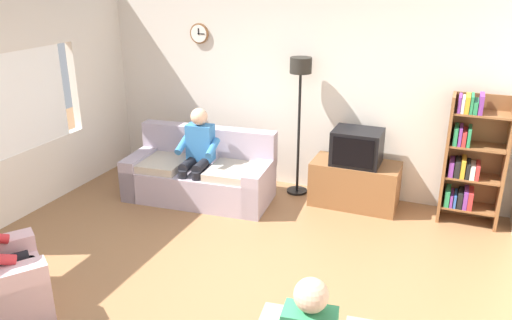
{
  "coord_description": "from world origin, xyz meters",
  "views": [
    {
      "loc": [
        2.04,
        -3.83,
        2.88
      ],
      "look_at": [
        0.15,
        0.77,
        1.02
      ],
      "focal_mm": 35.76,
      "sensor_mm": 36.0,
      "label": 1
    }
  ],
  "objects_px": {
    "bookshelf": "(471,159)",
    "tv_stand": "(355,184)",
    "tv": "(357,147)",
    "person_on_couch": "(197,151)",
    "floor_lamp": "(300,89)",
    "couch": "(200,175)"
  },
  "relations": [
    {
      "from": "tv_stand",
      "to": "tv",
      "type": "distance_m",
      "value": 0.51
    },
    {
      "from": "bookshelf",
      "to": "tv_stand",
      "type": "bearing_deg",
      "value": -177.1
    },
    {
      "from": "bookshelf",
      "to": "person_on_couch",
      "type": "xyz_separation_m",
      "value": [
        -3.24,
        -0.73,
        -0.1
      ]
    },
    {
      "from": "tv",
      "to": "person_on_couch",
      "type": "relative_size",
      "value": 0.48
    },
    {
      "from": "floor_lamp",
      "to": "tv",
      "type": "bearing_deg",
      "value": -8.7
    },
    {
      "from": "couch",
      "to": "tv_stand",
      "type": "height_order",
      "value": "couch"
    },
    {
      "from": "tv",
      "to": "floor_lamp",
      "type": "distance_m",
      "value": 1.04
    },
    {
      "from": "tv",
      "to": "couch",
      "type": "bearing_deg",
      "value": -164.86
    },
    {
      "from": "couch",
      "to": "tv_stand",
      "type": "xyz_separation_m",
      "value": [
        1.95,
        0.55,
        -0.02
      ]
    },
    {
      "from": "floor_lamp",
      "to": "person_on_couch",
      "type": "xyz_separation_m",
      "value": [
        -1.12,
        -0.76,
        -0.75
      ]
    },
    {
      "from": "tv_stand",
      "to": "tv",
      "type": "height_order",
      "value": "tv"
    },
    {
      "from": "tv_stand",
      "to": "floor_lamp",
      "type": "xyz_separation_m",
      "value": [
        -0.81,
        0.1,
        1.16
      ]
    },
    {
      "from": "tv_stand",
      "to": "tv",
      "type": "relative_size",
      "value": 1.83
    },
    {
      "from": "tv_stand",
      "to": "floor_lamp",
      "type": "height_order",
      "value": "floor_lamp"
    },
    {
      "from": "couch",
      "to": "tv_stand",
      "type": "relative_size",
      "value": 1.79
    },
    {
      "from": "tv_stand",
      "to": "tv",
      "type": "bearing_deg",
      "value": -90.0
    },
    {
      "from": "tv_stand",
      "to": "floor_lamp",
      "type": "distance_m",
      "value": 1.42
    },
    {
      "from": "tv_stand",
      "to": "person_on_couch",
      "type": "relative_size",
      "value": 0.89
    },
    {
      "from": "tv_stand",
      "to": "bookshelf",
      "type": "relative_size",
      "value": 0.7
    },
    {
      "from": "tv",
      "to": "bookshelf",
      "type": "distance_m",
      "value": 1.33
    },
    {
      "from": "tv_stand",
      "to": "couch",
      "type": "bearing_deg",
      "value": -164.2
    },
    {
      "from": "bookshelf",
      "to": "floor_lamp",
      "type": "distance_m",
      "value": 2.23
    }
  ]
}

